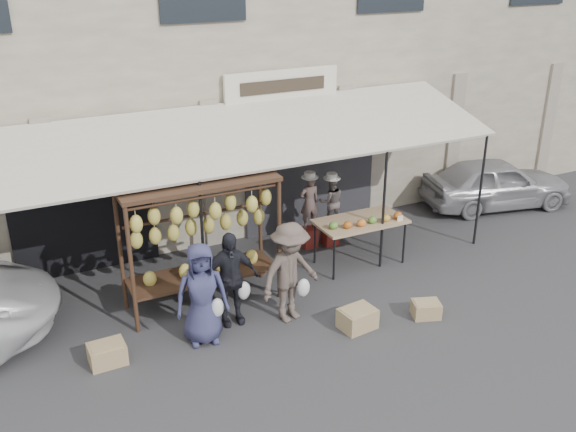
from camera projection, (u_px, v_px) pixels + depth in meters
name	position (u px, v px, depth m)	size (l,w,h in m)	color
ground_plane	(289.00, 328.00, 10.33)	(90.00, 90.00, 0.00)	#2D2D30
shophouse	(161.00, 43.00, 14.26)	(24.00, 6.15, 7.30)	#BCAF99
awning	(233.00, 138.00, 11.20)	(10.00, 2.35, 2.92)	beige
banana_rack	(200.00, 220.00, 10.41)	(2.60, 0.90, 2.24)	#3B2418
produce_table	(362.00, 222.00, 12.05)	(1.70, 0.90, 1.04)	tan
vendor_left	(309.00, 202.00, 12.72)	(0.41, 0.27, 1.12)	brown
vendor_right	(331.00, 202.00, 12.82)	(0.51, 0.40, 1.06)	#605554
customer_left	(202.00, 294.00, 9.70)	(0.80, 0.52, 1.65)	#333459
customer_mid	(230.00, 279.00, 10.20)	(0.94, 0.39, 1.60)	black
customer_right	(290.00, 273.00, 10.26)	(1.10, 0.63, 1.71)	brown
stool_left	(309.00, 237.00, 13.02)	(0.29, 0.29, 0.41)	maroon
stool_right	(330.00, 235.00, 13.11)	(0.29, 0.29, 0.41)	maroon
crate_near_a	(357.00, 319.00, 10.28)	(0.56, 0.42, 0.33)	tan
crate_near_b	(426.00, 309.00, 10.60)	(0.45, 0.34, 0.27)	tan
crate_far	(107.00, 354.00, 9.42)	(0.52, 0.40, 0.31)	tan
sedan	(496.00, 183.00, 14.85)	(1.38, 3.43, 1.17)	#939297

